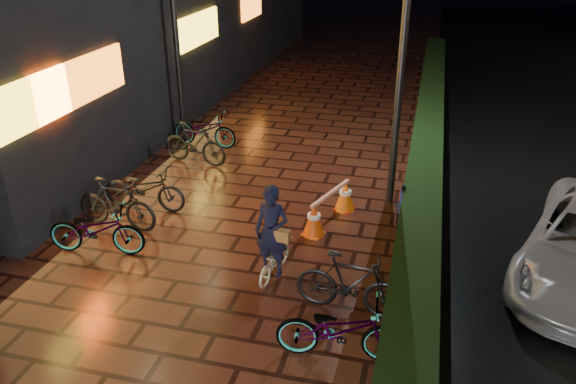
# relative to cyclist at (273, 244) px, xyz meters

# --- Properties ---
(ground) EXTENTS (80.00, 80.00, 0.00)m
(ground) POSITION_rel_cyclist_xyz_m (-0.98, -1.10, -0.63)
(ground) COLOR #381911
(ground) RESTS_ON ground
(hedge) EXTENTS (0.70, 20.00, 1.00)m
(hedge) POSITION_rel_cyclist_xyz_m (2.32, 6.90, -0.13)
(hedge) COLOR black
(hedge) RESTS_ON ground
(lamp_post_hedge) EXTENTS (0.55, 0.17, 5.79)m
(lamp_post_hedge) POSITION_rel_cyclist_xyz_m (1.66, 3.34, 2.55)
(lamp_post_hedge) COLOR black
(lamp_post_hedge) RESTS_ON ground
(lamp_post_sf) EXTENTS (0.52, 0.18, 5.39)m
(lamp_post_sf) POSITION_rel_cyclist_xyz_m (-4.12, 5.68, 2.33)
(lamp_post_sf) COLOR black
(lamp_post_sf) RESTS_ON ground
(cyclist) EXTENTS (0.64, 1.23, 1.70)m
(cyclist) POSITION_rel_cyclist_xyz_m (0.00, 0.00, 0.00)
(cyclist) COLOR silver
(cyclist) RESTS_ON ground
(traffic_barrier) EXTENTS (0.88, 1.64, 0.67)m
(traffic_barrier) POSITION_rel_cyclist_xyz_m (0.58, 2.13, -0.30)
(traffic_barrier) COLOR #DA440B
(traffic_barrier) RESTS_ON ground
(cart_assembly) EXTENTS (0.69, 0.72, 1.13)m
(cart_assembly) POSITION_rel_cyclist_xyz_m (2.15, 2.19, -0.05)
(cart_assembly) COLOR black
(cart_assembly) RESTS_ON ground
(parked_bikes_storefront) EXTENTS (2.00, 6.25, 1.03)m
(parked_bikes_storefront) POSITION_rel_cyclist_xyz_m (-3.31, 2.44, -0.15)
(parked_bikes_storefront) COLOR black
(parked_bikes_storefront) RESTS_ON ground
(parked_bikes_hedge) EXTENTS (1.83, 1.75, 1.03)m
(parked_bikes_hedge) POSITION_rel_cyclist_xyz_m (1.40, -1.18, -0.14)
(parked_bikes_hedge) COLOR black
(parked_bikes_hedge) RESTS_ON ground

